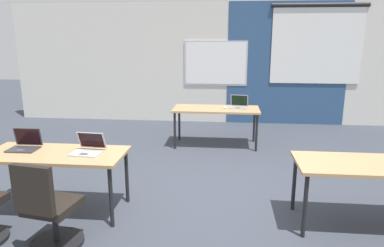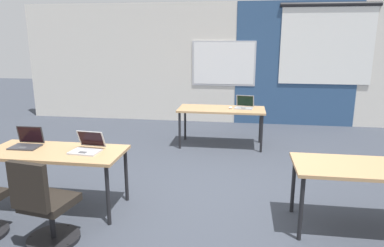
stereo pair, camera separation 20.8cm
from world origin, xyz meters
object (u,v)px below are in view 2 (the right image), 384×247
(desk_far_center, at_px, (221,112))
(laptop_far_right, at_px, (244,106))
(laptop_near_left_inner, at_px, (87,147))
(mouse_far_right, at_px, (230,108))
(desk_near_left, at_px, (56,155))
(chair_near_left_inner, at_px, (46,210))
(laptop_near_left_end, at_px, (27,143))
(desk_near_right, at_px, (373,172))

(desk_far_center, relative_size, laptop_far_right, 4.30)
(laptop_far_right, relative_size, laptop_near_left_inner, 1.04)
(mouse_far_right, bearing_deg, laptop_near_left_inner, -118.93)
(laptop_near_left_inner, bearing_deg, desk_far_center, 68.66)
(desk_near_left, height_order, laptop_far_right, laptop_far_right)
(chair_near_left_inner, bearing_deg, laptop_near_left_inner, -87.26)
(desk_far_center, distance_m, mouse_far_right, 0.18)
(laptop_near_left_end, bearing_deg, desk_near_right, -2.38)
(desk_near_left, xyz_separation_m, laptop_near_left_inner, (0.38, 0.04, 0.11))
(desk_near_left, distance_m, desk_near_right, 3.50)
(laptop_far_right, xyz_separation_m, laptop_near_left_inner, (-1.79, -2.85, -0.00))
(desk_near_left, height_order, laptop_near_left_inner, laptop_near_left_inner)
(laptop_near_left_end, distance_m, mouse_far_right, 3.58)
(desk_near_right, xyz_separation_m, laptop_near_left_inner, (-3.12, 0.04, 0.11))
(desk_near_left, relative_size, desk_far_center, 1.00)
(laptop_near_left_end, bearing_deg, mouse_far_right, 48.43)
(desk_near_left, relative_size, laptop_near_left_inner, 4.48)
(desk_near_left, xyz_separation_m, desk_near_right, (3.50, 0.00, 0.00))
(desk_near_right, xyz_separation_m, desk_far_center, (-1.75, 2.80, 0.00))
(laptop_near_left_inner, bearing_deg, laptop_far_right, 62.91)
(mouse_far_right, bearing_deg, chair_near_left_inner, -114.54)
(laptop_far_right, xyz_separation_m, mouse_far_right, (-0.25, -0.07, -0.03))
(desk_near_right, height_order, laptop_far_right, laptop_far_right)
(chair_near_left_inner, bearing_deg, mouse_far_right, -105.03)
(laptop_far_right, bearing_deg, desk_near_left, -117.54)
(desk_far_center, bearing_deg, desk_near_right, -57.99)
(mouse_far_right, distance_m, laptop_near_left_inner, 3.18)
(chair_near_left_inner, bearing_deg, laptop_far_right, -107.86)
(desk_near_right, height_order, laptop_near_left_end, laptop_near_left_end)
(laptop_far_right, height_order, laptop_near_left_inner, laptop_far_right)
(desk_near_right, relative_size, laptop_near_left_inner, 4.48)
(desk_near_left, height_order, laptop_near_left_end, laptop_near_left_end)
(mouse_far_right, bearing_deg, desk_near_right, -60.66)
(laptop_near_left_end, relative_size, laptop_near_left_inner, 0.94)
(desk_far_center, bearing_deg, laptop_near_left_end, -128.70)
(desk_far_center, height_order, chair_near_left_inner, chair_near_left_inner)
(laptop_near_left_end, distance_m, laptop_far_right, 3.80)
(laptop_near_left_end, xyz_separation_m, mouse_far_right, (2.33, 2.72, -0.03))
(laptop_far_right, height_order, mouse_far_right, laptop_far_right)
(laptop_near_left_inner, xyz_separation_m, chair_near_left_inner, (-0.09, -0.79, -0.39))
(mouse_far_right, relative_size, chair_near_left_inner, 0.12)
(laptop_near_left_end, height_order, laptop_far_right, laptop_near_left_end)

